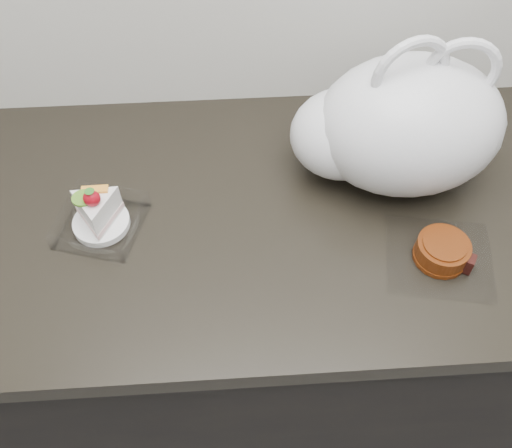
% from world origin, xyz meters
% --- Properties ---
extents(counter, '(2.04, 0.64, 0.90)m').
position_xyz_m(counter, '(0.00, 1.69, 0.45)').
color(counter, black).
rests_on(counter, ground).
extents(cake_tray, '(0.17, 0.17, 0.11)m').
position_xyz_m(cake_tray, '(-0.33, 1.67, 0.93)').
color(cake_tray, white).
rests_on(cake_tray, counter).
extents(mooncake_wrap, '(0.21, 0.20, 0.04)m').
position_xyz_m(mooncake_wrap, '(0.25, 1.56, 0.92)').
color(mooncake_wrap, white).
rests_on(mooncake_wrap, counter).
extents(plastic_bag, '(0.38, 0.28, 0.30)m').
position_xyz_m(plastic_bag, '(0.19, 1.76, 1.02)').
color(plastic_bag, white).
rests_on(plastic_bag, counter).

